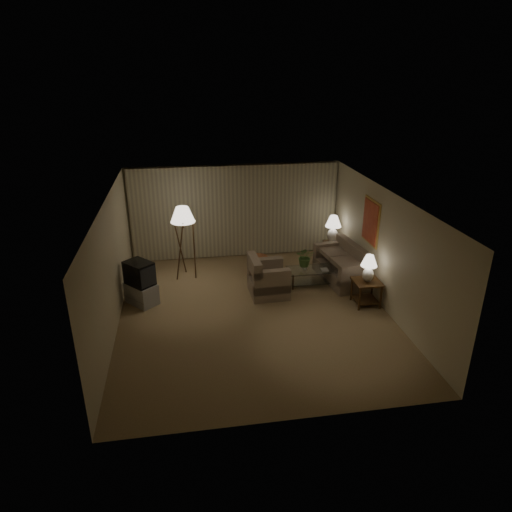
{
  "coord_description": "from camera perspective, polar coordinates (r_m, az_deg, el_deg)",
  "views": [
    {
      "loc": [
        -1.42,
        -9.02,
        5.2
      ],
      "look_at": [
        0.14,
        0.6,
        1.13
      ],
      "focal_mm": 32.0,
      "sensor_mm": 36.0,
      "label": 1
    }
  ],
  "objects": [
    {
      "name": "sofa",
      "position": [
        12.04,
        10.59,
        -1.32
      ],
      "size": [
        1.93,
        1.29,
        0.76
      ],
      "rotation": [
        0.0,
        0.0,
        -1.45
      ],
      "color": "gray",
      "rests_on": "ground"
    },
    {
      "name": "tv_cabinet",
      "position": [
        11.1,
        -14.13,
        -4.56
      ],
      "size": [
        1.21,
        1.21,
        0.5
      ],
      "primitive_type": "cube",
      "rotation": [
        0.0,
        0.0,
        -0.84
      ],
      "color": "#9D9D9F",
      "rests_on": "ground"
    },
    {
      "name": "room_shell",
      "position": [
        11.17,
        -1.37,
        4.66
      ],
      "size": [
        6.04,
        7.02,
        2.72
      ],
      "color": "beige",
      "rests_on": "ground"
    },
    {
      "name": "flowers",
      "position": [
        11.49,
        6.2,
        0.15
      ],
      "size": [
        0.56,
        0.52,
        0.52
      ],
      "primitive_type": "imported",
      "rotation": [
        0.0,
        0.0,
        -0.29
      ],
      "color": "#4B7333",
      "rests_on": "vase"
    },
    {
      "name": "ground",
      "position": [
        10.5,
        -0.25,
        -7.0
      ],
      "size": [
        7.0,
        7.0,
        0.0
      ],
      "primitive_type": "plane",
      "color": "#A4865A",
      "rests_on": "ground"
    },
    {
      "name": "side_table_near",
      "position": [
        10.95,
        13.65,
        -3.91
      ],
      "size": [
        0.61,
        0.61,
        0.6
      ],
      "color": "#33200E",
      "rests_on": "ground"
    },
    {
      "name": "floor_lamp",
      "position": [
        11.94,
        -8.97,
        1.84
      ],
      "size": [
        0.63,
        0.63,
        1.93
      ],
      "color": "#33200E",
      "rests_on": "ground"
    },
    {
      "name": "table_lamp_far",
      "position": [
        12.95,
        9.62,
        3.66
      ],
      "size": [
        0.45,
        0.45,
        0.77
      ],
      "color": "white",
      "rests_on": "side_table_far"
    },
    {
      "name": "armchair",
      "position": [
        11.12,
        1.55,
        -2.95
      ],
      "size": [
        1.0,
        0.96,
        0.78
      ],
      "rotation": [
        0.0,
        0.0,
        1.61
      ],
      "color": "gray",
      "rests_on": "ground"
    },
    {
      "name": "ottoman",
      "position": [
        12.58,
        0.23,
        -0.84
      ],
      "size": [
        0.69,
        0.69,
        0.36
      ],
      "primitive_type": "cylinder",
      "rotation": [
        0.0,
        0.0,
        -0.35
      ],
      "color": "#A35A37",
      "rests_on": "ground"
    },
    {
      "name": "table_lamp_near",
      "position": [
        10.71,
        13.92,
        -1.21
      ],
      "size": [
        0.38,
        0.38,
        0.65
      ],
      "color": "white",
      "rests_on": "side_table_near"
    },
    {
      "name": "side_table_far",
      "position": [
        13.17,
        9.43,
        0.93
      ],
      "size": [
        0.45,
        0.38,
        0.6
      ],
      "color": "#33200E",
      "rests_on": "ground"
    },
    {
      "name": "vase",
      "position": [
        11.62,
        6.13,
        -1.37
      ],
      "size": [
        0.15,
        0.15,
        0.15
      ],
      "primitive_type": "imported",
      "rotation": [
        0.0,
        0.0,
        0.07
      ],
      "color": "white",
      "rests_on": "coffee_table"
    },
    {
      "name": "coffee_table",
      "position": [
        11.75,
        6.79,
        -2.27
      ],
      "size": [
        1.15,
        0.63,
        0.41
      ],
      "color": "silver",
      "rests_on": "ground"
    },
    {
      "name": "book",
      "position": [
        11.67,
        8.14,
        -1.73
      ],
      "size": [
        0.2,
        0.26,
        0.02
      ],
      "primitive_type": "imported",
      "rotation": [
        0.0,
        0.0,
        -0.07
      ],
      "color": "olive",
      "rests_on": "coffee_table"
    },
    {
      "name": "crt_tv",
      "position": [
        10.87,
        -14.39,
        -2.09
      ],
      "size": [
        1.1,
        1.1,
        0.55
      ],
      "primitive_type": "cube",
      "rotation": [
        0.0,
        0.0,
        -0.84
      ],
      "color": "black",
      "rests_on": "tv_cabinet"
    }
  ]
}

